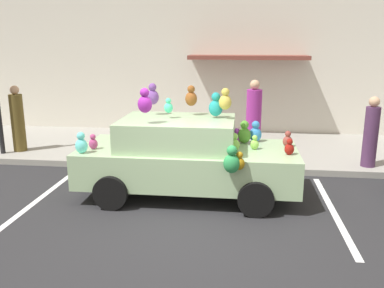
{
  "coord_description": "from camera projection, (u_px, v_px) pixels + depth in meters",
  "views": [
    {
      "loc": [
        0.84,
        -6.15,
        2.99
      ],
      "look_at": [
        -0.18,
        2.12,
        0.9
      ],
      "focal_mm": 38.04,
      "sensor_mm": 36.0,
      "label": 1
    }
  ],
  "objects": [
    {
      "name": "parking_stripe_front",
      "position": [
        333.0,
        211.0,
        7.41
      ],
      "size": [
        0.12,
        3.6,
        0.01
      ],
      "primitive_type": "cube",
      "color": "silver",
      "rests_on": "ground"
    },
    {
      "name": "pedestrian_walking_past",
      "position": [
        371.0,
        134.0,
        9.42
      ],
      "size": [
        0.33,
        0.33,
        1.65
      ],
      "color": "#4B2B4E",
      "rests_on": "sidewalk"
    },
    {
      "name": "storefront_building",
      "position": [
        217.0,
        36.0,
        12.85
      ],
      "size": [
        24.0,
        1.25,
        6.4
      ],
      "color": "beige",
      "rests_on": "ground"
    },
    {
      "name": "teddy_bear_on_sidewalk",
      "position": [
        147.0,
        143.0,
        10.58
      ],
      "size": [
        0.33,
        0.27,
        0.63
      ],
      "color": "brown",
      "rests_on": "sidewalk"
    },
    {
      "name": "pedestrian_by_lamp",
      "position": [
        18.0,
        121.0,
        10.78
      ],
      "size": [
        0.34,
        0.34,
        1.75
      ],
      "color": "brown",
      "rests_on": "sidewalk"
    },
    {
      "name": "plush_covered_car",
      "position": [
        186.0,
        156.0,
        8.04
      ],
      "size": [
        4.23,
        2.16,
        2.2
      ],
      "color": "#9FBF8F",
      "rests_on": "ground"
    },
    {
      "name": "parking_stripe_rear",
      "position": [
        42.0,
        197.0,
        8.07
      ],
      "size": [
        0.12,
        3.6,
        0.01
      ],
      "primitive_type": "cube",
      "color": "silver",
      "rests_on": "ground"
    },
    {
      "name": "pedestrian_near_shopfront",
      "position": [
        254.0,
        120.0,
        10.52
      ],
      "size": [
        0.39,
        0.39,
        1.92
      ],
      "color": "#972B8B",
      "rests_on": "sidewalk"
    },
    {
      "name": "ground_plane",
      "position": [
        187.0,
        228.0,
        6.75
      ],
      "size": [
        60.0,
        60.0,
        0.0
      ],
      "primitive_type": "plane",
      "color": "#262628"
    },
    {
      "name": "sidewalk",
      "position": [
        210.0,
        148.0,
        11.54
      ],
      "size": [
        24.0,
        4.0,
        0.15
      ],
      "primitive_type": "cube",
      "color": "gray",
      "rests_on": "ground"
    }
  ]
}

